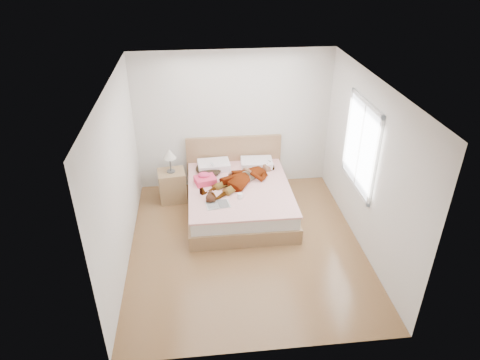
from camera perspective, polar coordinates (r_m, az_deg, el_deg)
The scene contains 11 objects.
ground at distance 6.85m, azimuth 0.77°, elevation -8.62°, with size 4.00×4.00×0.00m, color #523119.
woman at distance 7.44m, azimuth 0.29°, elevation 0.55°, with size 0.61×1.63×0.22m, color white.
hair at distance 7.84m, azimuth -4.22°, elevation 1.49°, with size 0.47×0.57×0.08m, color black.
phone at distance 7.74m, azimuth -3.72°, elevation 2.14°, with size 0.04×0.09×0.01m, color silver.
room_shell at distance 6.72m, azimuth 15.78°, elevation 4.41°, with size 4.00×4.00×4.00m.
bed at distance 7.53m, azimuth -0.15°, elevation -2.11°, with size 1.80×2.08×1.00m.
towel at distance 7.45m, azimuth -4.69°, elevation 0.13°, with size 0.41×0.36×0.18m.
magazine at distance 6.86m, azimuth -2.97°, elevation -3.30°, with size 0.41×0.31×0.02m.
coffee_mug at distance 7.00m, azimuth 0.00°, elevation -2.12°, with size 0.12×0.10×0.09m.
plush_toy at distance 6.93m, azimuth -3.94°, elevation -2.29°, with size 0.17×0.25×0.14m.
nightstand at distance 7.88m, azimuth -9.04°, elevation -0.44°, with size 0.53×0.48×1.02m.
Camera 1 is at (-0.67, -5.33, 4.25)m, focal length 32.00 mm.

